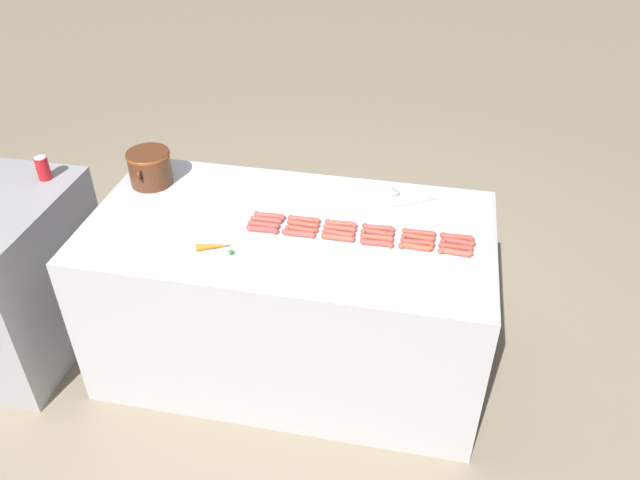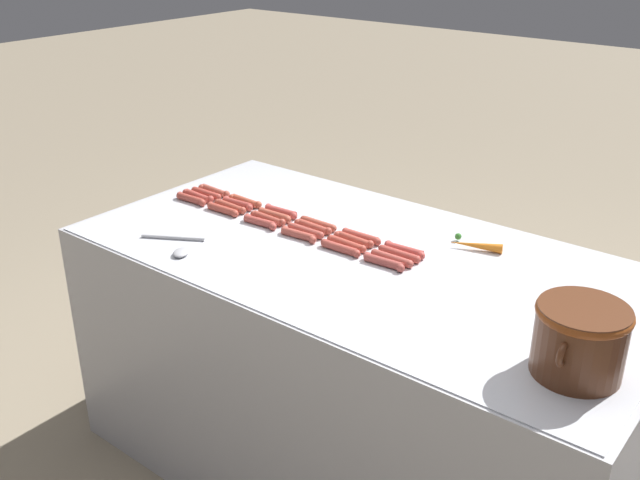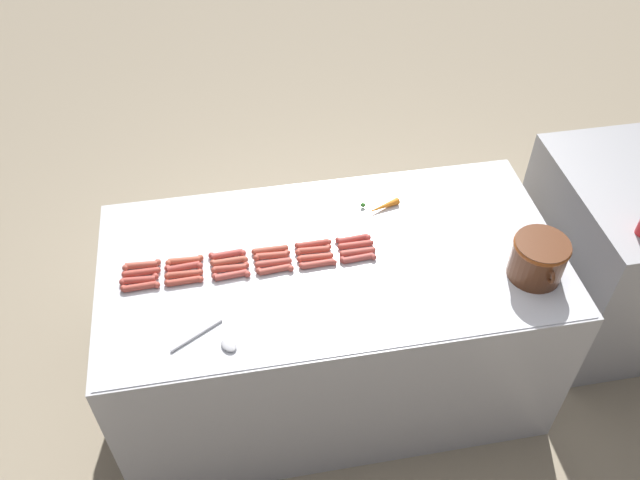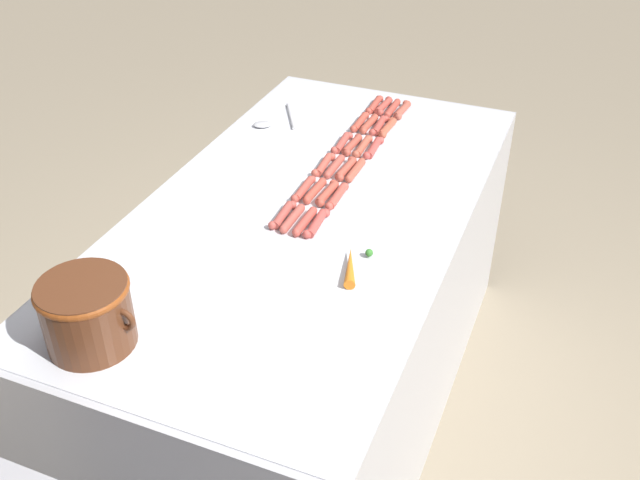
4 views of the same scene
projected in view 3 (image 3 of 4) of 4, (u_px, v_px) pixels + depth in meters
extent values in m
plane|color=gray|center=(330.00, 376.00, 3.36)|extent=(20.00, 20.00, 0.00)
cube|color=#BCBCC1|center=(331.00, 323.00, 3.04)|extent=(0.99, 1.92, 0.88)
cube|color=silver|center=(332.00, 258.00, 2.73)|extent=(0.97, 1.88, 0.00)
cube|color=#A0A0A4|center=(611.00, 254.00, 3.33)|extent=(0.90, 0.64, 0.91)
cylinder|color=#B05040|center=(142.00, 265.00, 2.68)|extent=(0.04, 0.13, 0.03)
sphere|color=#B05040|center=(125.00, 268.00, 2.67)|extent=(0.03, 0.03, 0.03)
sphere|color=#B05040|center=(158.00, 262.00, 2.69)|extent=(0.03, 0.03, 0.03)
cylinder|color=#B75039|center=(185.00, 261.00, 2.70)|extent=(0.03, 0.13, 0.03)
sphere|color=#B75039|center=(169.00, 263.00, 2.69)|extent=(0.03, 0.03, 0.03)
sphere|color=#B75039|center=(200.00, 258.00, 2.71)|extent=(0.03, 0.03, 0.03)
cylinder|color=#B8453E|center=(227.00, 254.00, 2.72)|extent=(0.04, 0.13, 0.03)
sphere|color=#B8453E|center=(212.00, 255.00, 2.72)|extent=(0.03, 0.03, 0.03)
sphere|color=#B8453E|center=(243.00, 253.00, 2.73)|extent=(0.03, 0.03, 0.03)
cylinder|color=#AF4D3B|center=(270.00, 250.00, 2.74)|extent=(0.03, 0.13, 0.03)
sphere|color=#AF4D3B|center=(255.00, 252.00, 2.73)|extent=(0.03, 0.03, 0.03)
sphere|color=#AF4D3B|center=(285.00, 248.00, 2.75)|extent=(0.03, 0.03, 0.03)
cylinder|color=#B7493E|center=(313.00, 244.00, 2.77)|extent=(0.03, 0.13, 0.03)
sphere|color=#B7493E|center=(297.00, 245.00, 2.76)|extent=(0.03, 0.03, 0.03)
sphere|color=#B7493E|center=(328.00, 242.00, 2.77)|extent=(0.03, 0.03, 0.03)
cylinder|color=#B9463F|center=(353.00, 239.00, 2.79)|extent=(0.04, 0.13, 0.03)
sphere|color=#B9463F|center=(338.00, 240.00, 2.78)|extent=(0.03, 0.03, 0.03)
sphere|color=#B9463F|center=(368.00, 237.00, 2.79)|extent=(0.03, 0.03, 0.03)
cylinder|color=#B34539|center=(141.00, 272.00, 2.65)|extent=(0.03, 0.13, 0.03)
sphere|color=#B34539|center=(125.00, 274.00, 2.64)|extent=(0.03, 0.03, 0.03)
sphere|color=#B34539|center=(157.00, 270.00, 2.66)|extent=(0.03, 0.03, 0.03)
cylinder|color=#B2453C|center=(184.00, 267.00, 2.67)|extent=(0.04, 0.13, 0.03)
sphere|color=#B2453C|center=(168.00, 268.00, 2.67)|extent=(0.03, 0.03, 0.03)
sphere|color=#B2453C|center=(200.00, 266.00, 2.68)|extent=(0.03, 0.03, 0.03)
cylinder|color=#B2523E|center=(229.00, 261.00, 2.69)|extent=(0.03, 0.13, 0.03)
sphere|color=#B2523E|center=(213.00, 263.00, 2.69)|extent=(0.03, 0.03, 0.03)
sphere|color=#B2523E|center=(245.00, 260.00, 2.70)|extent=(0.03, 0.03, 0.03)
cylinder|color=#B34B3B|center=(272.00, 255.00, 2.72)|extent=(0.03, 0.13, 0.03)
sphere|color=#B34B3B|center=(256.00, 258.00, 2.71)|extent=(0.03, 0.03, 0.03)
sphere|color=#B34B3B|center=(287.00, 253.00, 2.73)|extent=(0.03, 0.03, 0.03)
cylinder|color=#B34939|center=(313.00, 250.00, 2.74)|extent=(0.03, 0.13, 0.03)
sphere|color=#B34939|center=(298.00, 253.00, 2.73)|extent=(0.03, 0.03, 0.03)
sphere|color=#B34939|center=(328.00, 247.00, 2.75)|extent=(0.03, 0.03, 0.03)
cylinder|color=#B3463C|center=(356.00, 245.00, 2.76)|extent=(0.03, 0.13, 0.03)
sphere|color=#B3463C|center=(341.00, 247.00, 2.75)|extent=(0.03, 0.03, 0.03)
sphere|color=#B3463C|center=(371.00, 243.00, 2.77)|extent=(0.03, 0.03, 0.03)
cylinder|color=#B1463C|center=(139.00, 279.00, 2.62)|extent=(0.04, 0.13, 0.03)
sphere|color=#B1463C|center=(123.00, 282.00, 2.61)|extent=(0.03, 0.03, 0.03)
sphere|color=#B1463C|center=(156.00, 276.00, 2.64)|extent=(0.03, 0.03, 0.03)
cylinder|color=#AF4A38|center=(184.00, 274.00, 2.64)|extent=(0.03, 0.13, 0.03)
sphere|color=#AF4A38|center=(168.00, 277.00, 2.63)|extent=(0.03, 0.03, 0.03)
sphere|color=#AF4A38|center=(200.00, 272.00, 2.65)|extent=(0.03, 0.03, 0.03)
cylinder|color=#AD4839|center=(230.00, 268.00, 2.67)|extent=(0.03, 0.13, 0.03)
sphere|color=#AD4839|center=(214.00, 271.00, 2.66)|extent=(0.03, 0.03, 0.03)
sphere|color=#AD4839|center=(246.00, 265.00, 2.68)|extent=(0.03, 0.03, 0.03)
cylinder|color=#B14C40|center=(273.00, 263.00, 2.69)|extent=(0.03, 0.13, 0.03)
sphere|color=#B14C40|center=(258.00, 265.00, 2.68)|extent=(0.03, 0.03, 0.03)
sphere|color=#B14C40|center=(289.00, 261.00, 2.70)|extent=(0.03, 0.03, 0.03)
cylinder|color=#B54839|center=(315.00, 257.00, 2.71)|extent=(0.03, 0.13, 0.03)
sphere|color=#B54839|center=(300.00, 260.00, 2.70)|extent=(0.03, 0.03, 0.03)
sphere|color=#B54839|center=(331.00, 255.00, 2.72)|extent=(0.03, 0.03, 0.03)
cylinder|color=#B14C41|center=(357.00, 251.00, 2.73)|extent=(0.03, 0.13, 0.03)
sphere|color=#B14C41|center=(342.00, 253.00, 2.73)|extent=(0.03, 0.03, 0.03)
sphere|color=#B14C41|center=(373.00, 249.00, 2.74)|extent=(0.03, 0.03, 0.03)
cylinder|color=#AE4638|center=(140.00, 287.00, 2.60)|extent=(0.03, 0.13, 0.03)
sphere|color=#AE4638|center=(123.00, 288.00, 2.59)|extent=(0.03, 0.03, 0.03)
sphere|color=#AE4638|center=(157.00, 285.00, 2.60)|extent=(0.03, 0.03, 0.03)
cylinder|color=#B44838|center=(184.00, 281.00, 2.62)|extent=(0.03, 0.13, 0.03)
sphere|color=#B44838|center=(168.00, 283.00, 2.61)|extent=(0.03, 0.03, 0.03)
sphere|color=#B44838|center=(200.00, 279.00, 2.62)|extent=(0.03, 0.03, 0.03)
cylinder|color=#B54A40|center=(231.00, 275.00, 2.64)|extent=(0.04, 0.13, 0.03)
sphere|color=#B54A40|center=(215.00, 276.00, 2.64)|extent=(0.03, 0.03, 0.03)
sphere|color=#B54A40|center=(247.00, 274.00, 2.64)|extent=(0.03, 0.03, 0.03)
cylinder|color=#B54D40|center=(275.00, 270.00, 2.66)|extent=(0.04, 0.13, 0.03)
sphere|color=#B54D40|center=(259.00, 271.00, 2.66)|extent=(0.03, 0.03, 0.03)
sphere|color=#B54D40|center=(291.00, 268.00, 2.67)|extent=(0.03, 0.03, 0.03)
cylinder|color=#B2493D|center=(318.00, 264.00, 2.68)|extent=(0.03, 0.13, 0.03)
sphere|color=#B2493D|center=(302.00, 266.00, 2.68)|extent=(0.03, 0.03, 0.03)
sphere|color=#B2493D|center=(333.00, 262.00, 2.69)|extent=(0.03, 0.03, 0.03)
cylinder|color=#AB483F|center=(358.00, 258.00, 2.71)|extent=(0.03, 0.13, 0.03)
sphere|color=#AB483F|center=(342.00, 260.00, 2.70)|extent=(0.03, 0.03, 0.03)
sphere|color=#AB483F|center=(373.00, 257.00, 2.71)|extent=(0.03, 0.03, 0.03)
cylinder|color=#562D19|center=(538.00, 259.00, 2.60)|extent=(0.21, 0.21, 0.18)
torus|color=brown|center=(543.00, 245.00, 2.55)|extent=(0.22, 0.22, 0.03)
torus|color=#562D19|center=(528.00, 237.00, 2.66)|extent=(0.06, 0.02, 0.06)
torus|color=#562D19|center=(550.00, 276.00, 2.51)|extent=(0.06, 0.02, 0.06)
cylinder|color=#B7B7BC|center=(197.00, 335.00, 2.44)|extent=(0.12, 0.20, 0.01)
ellipsoid|color=#B7B7BC|center=(229.00, 345.00, 2.41)|extent=(0.09, 0.08, 0.02)
cone|color=orange|center=(382.00, 207.00, 2.92)|extent=(0.09, 0.17, 0.03)
sphere|color=#387F2D|center=(363.00, 205.00, 2.93)|extent=(0.02, 0.02, 0.02)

